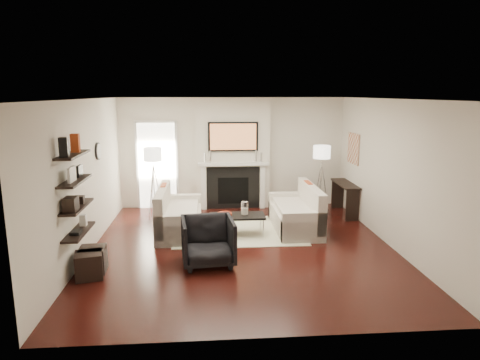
{
  "coord_description": "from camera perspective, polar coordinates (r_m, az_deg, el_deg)",
  "views": [
    {
      "loc": [
        -0.63,
        -7.47,
        2.8
      ],
      "look_at": [
        0.0,
        0.6,
        1.15
      ],
      "focal_mm": 32.0,
      "sensor_mm": 36.0,
      "label": 1
    }
  ],
  "objects": [
    {
      "name": "loveseat_left_cushion",
      "position": [
        8.77,
        -7.73,
        -3.99
      ],
      "size": [
        0.63,
        1.44,
        0.1
      ],
      "primitive_type": "cube",
      "color": "beige",
      "rests_on": "loveseat_left_base"
    },
    {
      "name": "console_top",
      "position": [
        10.22,
        13.88,
        -0.51
      ],
      "size": [
        0.35,
        1.2,
        0.04
      ],
      "primitive_type": "cube",
      "color": "black",
      "rests_on": "floor"
    },
    {
      "name": "loveseat_left_arm_n",
      "position": [
        8.05,
        -8.37,
        -6.7
      ],
      "size": [
        0.85,
        0.18,
        0.6
      ],
      "primitive_type": "cube",
      "color": "beige",
      "rests_on": "floor"
    },
    {
      "name": "armchair",
      "position": [
        7.14,
        -4.29,
        -7.86
      ],
      "size": [
        0.92,
        0.87,
        0.87
      ],
      "primitive_type": "imported",
      "rotation": [
        0.0,
        0.0,
        0.1
      ],
      "color": "black",
      "rests_on": "floor"
    },
    {
      "name": "coffee_leg_se",
      "position": [
        8.85,
        2.75,
        -5.65
      ],
      "size": [
        0.02,
        0.02,
        0.38
      ],
      "primitive_type": "cylinder",
      "color": "silver",
      "rests_on": "floor"
    },
    {
      "name": "tv_screen",
      "position": [
        10.23,
        -0.91,
        5.79
      ],
      "size": [
        1.1,
        0.0,
        0.62
      ],
      "primitive_type": "cube",
      "color": "#BF723F",
      "rests_on": "tv_body"
    },
    {
      "name": "hurricane_glass",
      "position": [
        8.5,
        0.62,
        -3.76
      ],
      "size": [
        0.14,
        0.14,
        0.25
      ],
      "primitive_type": "cylinder",
      "color": "white",
      "rests_on": "coffee_table"
    },
    {
      "name": "candlestick_l_tall",
      "position": [
        10.28,
        -3.98,
        3.13
      ],
      "size": [
        0.04,
        0.04,
        0.3
      ],
      "primitive_type": "cylinder",
      "color": "silver",
      "rests_on": "mantel_shelf"
    },
    {
      "name": "lamp_right_leg_b",
      "position": [
        10.4,
        10.26,
        -0.88
      ],
      "size": [
        0.14,
        0.22,
        1.23
      ],
      "primitive_type": "cylinder",
      "rotation": [
        0.18,
        0.0,
        0.52
      ],
      "color": "silver",
      "rests_on": "floor"
    },
    {
      "name": "lamp_left_post",
      "position": [
        9.97,
        -11.38,
        -1.46
      ],
      "size": [
        0.02,
        0.02,
        1.2
      ],
      "primitive_type": "cylinder",
      "color": "silver",
      "rests_on": "floor"
    },
    {
      "name": "shelf_upper",
      "position": [
        6.89,
        -21.15,
        -0.13
      ],
      "size": [
        0.25,
        1.0,
        0.04
      ],
      "primitive_type": "cube",
      "color": "black",
      "rests_on": "wall_left"
    },
    {
      "name": "loveseat_right_back",
      "position": [
        9.02,
        9.45,
        -3.24
      ],
      "size": [
        0.18,
        1.8,
        0.8
      ],
      "primitive_type": "cube",
      "color": "beige",
      "rests_on": "floor"
    },
    {
      "name": "firebox",
      "position": [
        10.49,
        -0.91,
        -1.43
      ],
      "size": [
        0.75,
        0.02,
        0.65
      ],
      "primitive_type": "cube",
      "color": "black",
      "rests_on": "floor"
    },
    {
      "name": "decor_magfile_b",
      "position": [
        6.96,
        -21.12,
        4.62
      ],
      "size": [
        0.12,
        0.1,
        0.28
      ],
      "primitive_type": "cube",
      "color": "#973412",
      "rests_on": "shelf_top"
    },
    {
      "name": "decor_frame_a",
      "position": [
        6.75,
        -21.53,
        0.7
      ],
      "size": [
        0.04,
        0.3,
        0.22
      ],
      "primitive_type": "cube",
      "color": "white",
      "rests_on": "shelf_upper"
    },
    {
      "name": "loveseat_right_base",
      "position": [
        9.03,
        7.31,
        -5.24
      ],
      "size": [
        0.85,
        1.8,
        0.42
      ],
      "primitive_type": "cube",
      "color": "beige",
      "rests_on": "floor"
    },
    {
      "name": "decor_wine_rack",
      "position": [
        6.69,
        -21.65,
        -2.99
      ],
      "size": [
        0.18,
        0.25,
        0.2
      ],
      "primitive_type": "cube",
      "color": "black",
      "rests_on": "shelf_lower"
    },
    {
      "name": "mantel_shelf",
      "position": [
        10.32,
        -0.91,
        2.15
      ],
      "size": [
        1.7,
        0.18,
        0.07
      ],
      "primitive_type": "cube",
      "color": "white",
      "rests_on": "chimney_breast"
    },
    {
      "name": "lamp_left_leg_b",
      "position": [
        10.07,
        -11.63,
        -1.34
      ],
      "size": [
        0.14,
        0.22,
        1.23
      ],
      "primitive_type": "cylinder",
      "rotation": [
        0.18,
        0.0,
        0.52
      ],
      "color": "silver",
      "rests_on": "floor"
    },
    {
      "name": "candlestick_l_short",
      "position": [
        10.29,
        -4.7,
        2.95
      ],
      "size": [
        0.04,
        0.04,
        0.24
      ],
      "primitive_type": "cylinder",
      "color": "silver",
      "rests_on": "mantel_shelf"
    },
    {
      "name": "loveseat_left_base",
      "position": [
        8.85,
        -8.01,
        -5.62
      ],
      "size": [
        0.85,
        1.8,
        0.42
      ],
      "primitive_type": "cube",
      "color": "beige",
      "rests_on": "floor"
    },
    {
      "name": "lamp_left_leg_a",
      "position": [
        9.96,
        -10.75,
        -1.45
      ],
      "size": [
        0.25,
        0.02,
        1.23
      ],
      "primitive_type": "cylinder",
      "rotation": [
        0.18,
        0.0,
        4.71
      ],
      "color": "silver",
      "rests_on": "floor"
    },
    {
      "name": "door_trim_l",
      "position": [
        10.71,
        -13.54,
        1.79
      ],
      "size": [
        0.06,
        0.06,
        2.16
      ],
      "primitive_type": "cube",
      "color": "white",
      "rests_on": "floor"
    },
    {
      "name": "ottoman_near",
      "position": [
        7.31,
        -19.02,
        -9.98
      ],
      "size": [
        0.43,
        0.43,
        0.4
      ],
      "primitive_type": "cube",
      "rotation": [
        0.0,
        0.0,
        0.07
      ],
      "color": "black",
      "rests_on": "floor"
    },
    {
      "name": "console_leg_n",
      "position": [
        9.8,
        14.77,
        -3.32
      ],
      "size": [
        0.3,
        0.04,
        0.71
      ],
      "primitive_type": "cube",
      "color": "black",
      "rests_on": "floor"
    },
    {
      "name": "door_trim_top",
      "position": [
        10.53,
        -11.21,
        7.65
      ],
      "size": [
        1.02,
        0.06,
        0.06
      ],
      "primitive_type": "cube",
      "color": "white",
      "rests_on": "wall_back"
    },
    {
      "name": "fireplace_surround",
      "position": [
        10.48,
        -0.91,
        -1.05
      ],
      "size": [
        1.3,
        0.02,
        1.04
      ],
      "primitive_type": "cube",
      "color": "black",
      "rests_on": "floor"
    },
    {
      "name": "clock_rim",
      "position": [
        8.7,
        -18.43,
        3.66
      ],
      "size": [
        0.04,
        0.34,
        0.34
      ],
      "primitive_type": "cylinder",
      "rotation": [
        0.0,
        1.57,
        0.0
      ],
      "color": "black",
      "rests_on": "wall_left"
    },
    {
      "name": "coffee_leg_ne",
      "position": [
        8.43,
        3.13,
        -6.53
      ],
      "size": [
        0.02,
        0.02,
        0.38
      ],
      "primitive_type": "cylinder",
      "color": "silver",
      "rests_on": "floor"
    },
    {
      "name": "decor_box_small",
      "position": [
        7.09,
        -20.66,
        -2.48
      ],
      "size": [
        0.15,
        0.12,
        0.12
      ],
      "primitive_type": "cube",
      "color": "black",
      "rests_on": "shelf_lower"
    },
    {
      "name": "tv_body",
      "position": [
        10.26,
        -0.93,
        5.81
      ],
      "size": [
        1.2,
        0.06,
        0.7
      ],
      "primitive_type": "cube",
      "color": "black",
      "rests_on": "chimney_breast"
    },
    {
      "name": "pillow_right_orange",
      "position": [
        9.26,
        9.05,
        -1.55
      ],
      "size": [
        0.1,
        0.42,
        0.42
      ],
      "primitive_type": "cube",
      "color": "#973412",
      "rests_on": "loveseat_right_cushion"
    },
    {
      "name": "decor_books",
      "position": [
        6.94,
        -21.03,
        -6.51
      ],
      "size": [
        0.14,
        0.2,
        0.05
      ],
      "primitive_type": "cube",
      "color": "black",
      "rests_on": "shelf_bottom"
    },
    {
      "name": "decor_magfile_a",
      "position": [
        6.46,
        -22.41,
        4.06
      ],
      "size": [
        0.12,
        0.1,
        0.28
      ],
      "primitive_type": "cube",
      "color": "black",
      "rests_on": "shelf_top"
    },
    {
      "name": "loveseat_right_arm_s",
      "position": [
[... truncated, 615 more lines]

